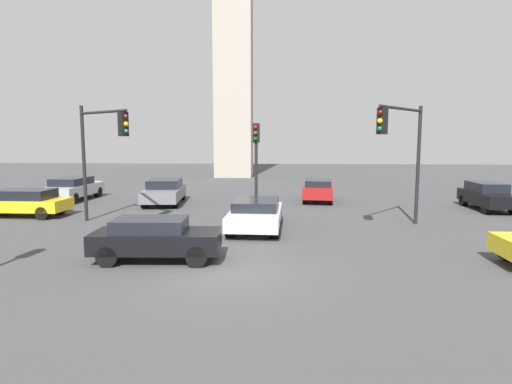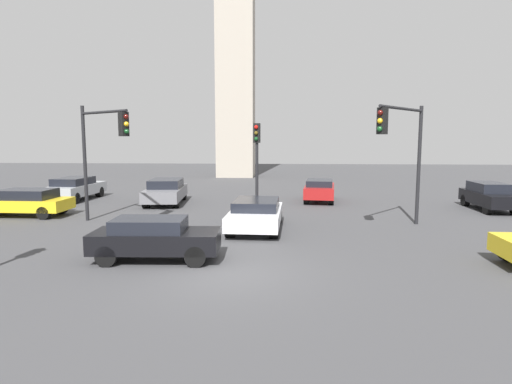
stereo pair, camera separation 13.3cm
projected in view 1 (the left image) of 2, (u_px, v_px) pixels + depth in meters
The scene contains 12 objects.
ground_plane at pixel (226, 273), 12.55m from camera, with size 107.95×107.95×0.00m, color #424244.
traffic_light_0 at pixel (102, 141), 19.05m from camera, with size 2.99×2.26×5.37m.
traffic_light_2 at pixel (402, 139), 17.91m from camera, with size 2.66×3.35×5.30m.
traffic_light_3 at pixel (256, 150), 22.53m from camera, with size 0.36×0.48×4.65m.
car_0 at pixel (487, 195), 23.59m from camera, with size 1.66×4.11×1.49m.
car_1 at pixel (256, 214), 18.49m from camera, with size 2.25×4.65×1.27m.
car_2 at pixel (74, 188), 27.23m from camera, with size 2.11×4.74×1.45m.
car_3 at pixel (318, 190), 26.72m from camera, with size 2.19×4.08×1.36m.
car_4 at pixel (24, 202), 21.58m from camera, with size 4.45×1.99×1.36m.
car_6 at pixel (165, 191), 25.84m from camera, with size 2.47×4.88×1.45m.
car_8 at pixel (155, 238), 13.75m from camera, with size 4.07×1.84×1.37m.
skyline_tower at pixel (233, 29), 42.67m from camera, with size 3.66×3.66×29.08m, color #A89E8E.
Camera 1 is at (1.54, -12.10, 3.88)m, focal length 30.42 mm.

